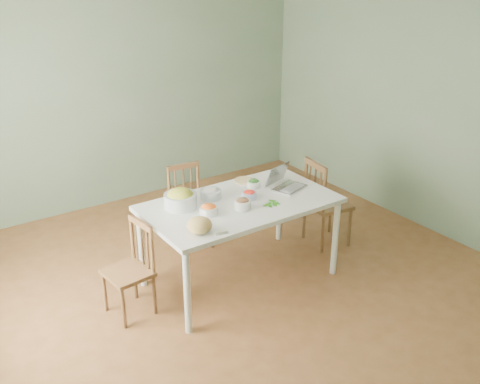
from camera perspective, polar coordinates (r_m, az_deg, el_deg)
floor at (r=5.43m, az=-0.39°, el=-9.43°), size 5.00×5.00×0.00m
wall_back at (r=6.96m, az=-12.22°, el=9.69°), size 5.00×0.00×2.70m
wall_right at (r=6.50m, az=18.32°, el=8.08°), size 0.00×5.00×2.70m
dining_table at (r=5.29m, az=0.00°, el=-5.13°), size 1.77×1.00×0.83m
chair_far at (r=5.91m, az=-5.08°, el=-1.66°), size 0.43×0.41×0.89m
chair_left at (r=4.90m, az=-11.56°, el=-7.96°), size 0.40×0.42×0.86m
chair_right at (r=6.01m, az=9.10°, el=-1.03°), size 0.47×0.49×0.97m
bread_boule at (r=4.54m, az=-4.21°, el=-3.43°), size 0.26×0.26×0.14m
butter_stick at (r=4.53m, az=-1.92°, el=-4.20°), size 0.11×0.06×0.03m
bowl_squash at (r=4.99m, az=-6.18°, el=-0.66°), size 0.35×0.35×0.17m
bowl_carrot at (r=4.86m, az=-3.24°, el=-1.79°), size 0.18×0.18×0.09m
bowl_onion at (r=5.17m, az=-3.03°, el=-0.09°), size 0.25×0.25×0.11m
bowl_mushroom at (r=4.95m, az=0.26°, el=-1.20°), size 0.19×0.19×0.10m
bowl_redpep at (r=5.16m, az=0.95°, el=-0.26°), size 0.14×0.14×0.08m
bowl_broccoli at (r=5.41m, az=1.43°, el=0.93°), size 0.17×0.17×0.08m
flatbread at (r=5.56m, az=0.43°, el=1.20°), size 0.22×0.22×0.02m
basil_bunch at (r=5.06m, az=3.15°, el=-1.15°), size 0.19×0.19×0.02m
laptop at (r=5.37m, az=5.18°, el=1.44°), size 0.40×0.38×0.22m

